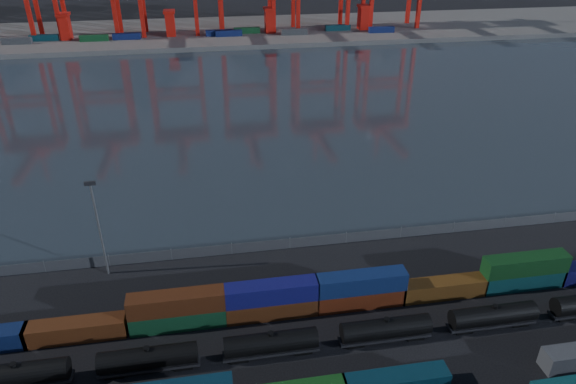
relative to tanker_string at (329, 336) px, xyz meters
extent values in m
plane|color=black|center=(-1.19, -4.45, -1.95)|extent=(700.00, 700.00, 0.00)
plane|color=#29333B|center=(-1.19, 100.55, -1.94)|extent=(700.00, 700.00, 0.00)
cube|color=#514F4C|center=(-1.19, 205.55, -0.95)|extent=(700.00, 70.00, 2.00)
cube|color=#0B2D3D|center=(6.23, -8.27, -0.55)|extent=(12.86, 2.61, 2.79)
cube|color=#592A11|center=(-33.37, 7.38, -0.52)|extent=(13.17, 2.68, 2.85)
cube|color=#124525|center=(-19.71, 7.38, -0.52)|extent=(13.17, 2.68, 2.85)
cube|color=#522510|center=(-19.71, 7.38, 2.34)|extent=(13.17, 2.68, 2.85)
cube|color=#562911|center=(-6.56, 7.38, -0.52)|extent=(13.17, 2.68, 2.85)
cube|color=navy|center=(-6.56, 7.38, 2.34)|extent=(13.17, 2.68, 2.85)
cube|color=#64240F|center=(6.45, 7.38, -0.52)|extent=(13.17, 2.68, 2.85)
cube|color=navy|center=(6.45, 7.38, 2.34)|extent=(13.17, 2.68, 2.85)
cube|color=brown|center=(19.28, 7.38, -0.52)|extent=(13.17, 2.68, 2.85)
cube|color=#0C3F42|center=(32.24, 7.38, -0.52)|extent=(13.17, 2.68, 2.85)
cube|color=#114118|center=(32.24, 7.38, 2.34)|extent=(13.17, 2.68, 2.85)
cylinder|color=black|center=(-38.75, 0.00, 0.20)|extent=(12.16, 2.71, 2.71)
cylinder|color=black|center=(-38.75, 0.00, 1.70)|extent=(0.75, 0.75, 0.47)
cube|color=black|center=(-38.75, 0.00, -1.29)|extent=(12.62, 1.87, 0.37)
cube|color=black|center=(-34.54, 0.00, -1.67)|extent=(2.34, 1.68, 0.56)
cylinder|color=black|center=(-23.25, 0.00, 0.20)|extent=(12.16, 2.71, 2.71)
cylinder|color=black|center=(-23.25, 0.00, 1.70)|extent=(0.75, 0.75, 0.47)
cube|color=black|center=(-23.25, 0.00, -1.29)|extent=(12.62, 1.87, 0.37)
cube|color=black|center=(-27.46, 0.00, -1.67)|extent=(2.34, 1.68, 0.56)
cube|color=black|center=(-19.04, 0.00, -1.67)|extent=(2.34, 1.68, 0.56)
cylinder|color=black|center=(-7.75, 0.00, 0.20)|extent=(12.16, 2.71, 2.71)
cylinder|color=black|center=(-7.75, 0.00, 1.70)|extent=(0.75, 0.75, 0.47)
cube|color=black|center=(-7.75, 0.00, -1.29)|extent=(12.62, 1.87, 0.37)
cube|color=black|center=(-11.96, 0.00, -1.67)|extent=(2.34, 1.68, 0.56)
cube|color=black|center=(-3.54, 0.00, -1.67)|extent=(2.34, 1.68, 0.56)
cylinder|color=black|center=(7.75, 0.00, 0.20)|extent=(12.16, 2.71, 2.71)
cylinder|color=black|center=(7.75, 0.00, 1.70)|extent=(0.75, 0.75, 0.47)
cube|color=black|center=(7.75, 0.00, -1.29)|extent=(12.62, 1.87, 0.37)
cube|color=black|center=(3.54, 0.00, -1.67)|extent=(2.34, 1.68, 0.56)
cube|color=black|center=(11.96, 0.00, -1.67)|extent=(2.34, 1.68, 0.56)
cylinder|color=black|center=(23.25, 0.00, 0.20)|extent=(12.16, 2.71, 2.71)
cylinder|color=black|center=(23.25, 0.00, 1.70)|extent=(0.75, 0.75, 0.47)
cube|color=black|center=(23.25, 0.00, -1.29)|extent=(12.62, 1.87, 0.37)
cube|color=black|center=(19.04, 0.00, -1.67)|extent=(2.34, 1.68, 0.56)
cube|color=black|center=(27.46, 0.00, -1.67)|extent=(2.34, 1.68, 0.56)
cube|color=black|center=(34.54, 0.00, -1.67)|extent=(2.34, 1.68, 0.56)
cube|color=#595B5E|center=(-1.19, 23.55, -0.95)|extent=(160.00, 0.06, 2.00)
cylinder|color=slate|center=(-41.19, 23.55, -0.85)|extent=(0.12, 0.12, 2.20)
cylinder|color=slate|center=(-31.19, 23.55, -0.85)|extent=(0.12, 0.12, 2.20)
cylinder|color=slate|center=(-21.19, 23.55, -0.85)|extent=(0.12, 0.12, 2.20)
cylinder|color=slate|center=(-11.19, 23.55, -0.85)|extent=(0.12, 0.12, 2.20)
cylinder|color=slate|center=(-1.19, 23.55, -0.85)|extent=(0.12, 0.12, 2.20)
cylinder|color=slate|center=(8.81, 23.55, -0.85)|extent=(0.12, 0.12, 2.20)
cylinder|color=slate|center=(18.81, 23.55, -0.85)|extent=(0.12, 0.12, 2.20)
cylinder|color=slate|center=(28.81, 23.55, -0.85)|extent=(0.12, 0.12, 2.20)
cylinder|color=slate|center=(38.81, 23.55, -0.85)|extent=(0.12, 0.12, 2.20)
cylinder|color=slate|center=(48.81, 23.55, -0.85)|extent=(0.12, 0.12, 2.20)
cylinder|color=slate|center=(-31.19, 21.55, 6.05)|extent=(0.36, 0.36, 16.00)
cube|color=black|center=(-31.19, 21.55, 14.35)|extent=(1.60, 0.40, 0.60)
cube|color=navy|center=(-0.53, 190.22, 1.35)|extent=(12.00, 2.44, 2.60)
cube|color=navy|center=(70.15, 186.47, 1.35)|extent=(12.00, 2.44, 2.60)
cube|color=navy|center=(-4.83, 191.63, 1.35)|extent=(12.00, 2.44, 2.60)
cube|color=#0C3842|center=(-80.48, 194.02, 1.35)|extent=(12.00, 2.44, 2.60)
cube|color=#3F4244|center=(-90.43, 189.28, 1.35)|extent=(12.00, 2.44, 2.60)
cube|color=#3F4244|center=(29.18, 188.25, 1.35)|extent=(12.00, 2.44, 2.60)
cube|color=#144C23|center=(-58.94, 189.74, 1.35)|extent=(12.00, 2.44, 2.60)
cube|color=navy|center=(-45.35, 191.07, 1.35)|extent=(12.00, 2.44, 2.60)
cube|color=#144C23|center=(8.15, 195.02, 1.35)|extent=(12.00, 2.44, 2.60)
cube|color=#0C3842|center=(51.22, 194.37, 1.35)|extent=(12.00, 2.44, 2.60)
cube|color=red|center=(-71.19, 195.55, 5.05)|extent=(4.00, 6.00, 10.00)
cube|color=red|center=(-71.19, 195.55, 10.55)|extent=(5.00, 7.00, 1.20)
cube|color=red|center=(-26.19, 195.55, 5.05)|extent=(4.00, 6.00, 10.00)
cube|color=red|center=(-26.19, 195.55, 10.55)|extent=(5.00, 7.00, 1.20)
cube|color=red|center=(18.81, 195.55, 5.05)|extent=(4.00, 6.00, 10.00)
cube|color=red|center=(18.81, 195.55, 10.55)|extent=(5.00, 7.00, 1.20)
cube|color=red|center=(63.81, 195.55, 5.05)|extent=(4.00, 6.00, 10.00)
cube|color=red|center=(63.81, 195.55, 10.55)|extent=(5.00, 7.00, 1.20)
camera|label=1|loc=(-13.72, -48.57, 48.97)|focal=32.00mm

